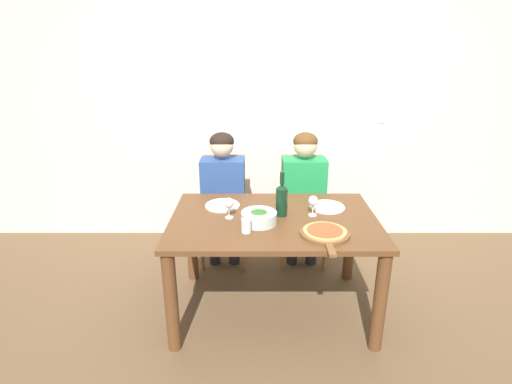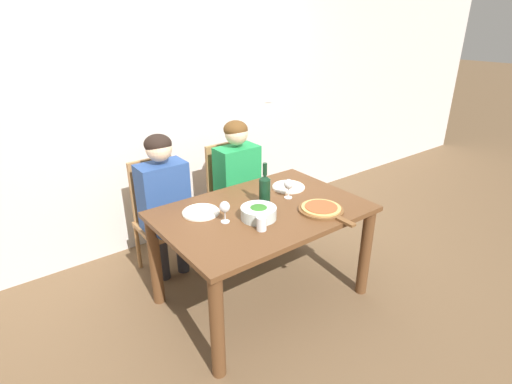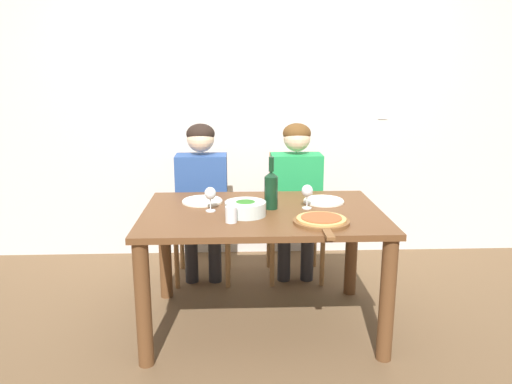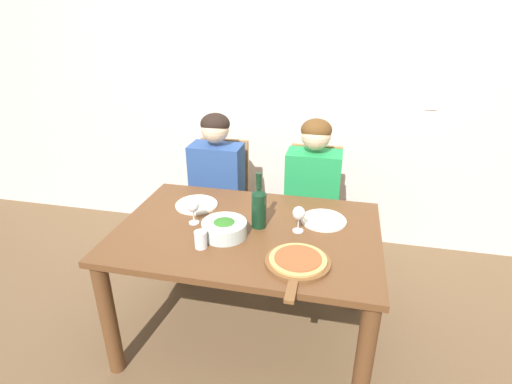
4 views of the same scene
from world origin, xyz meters
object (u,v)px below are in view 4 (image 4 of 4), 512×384
object	(u,v)px
chair_left	(222,199)
dinner_plate_left	(197,204)
broccoli_bowl	(224,228)
wine_glass_right	(299,214)
pizza_on_board	(298,262)
person_man	(312,187)
wine_bottle	(259,206)
water_tumbler	(201,240)
person_woman	(216,178)
wine_glass_left	(193,207)
dinner_plate_right	(324,220)
chair_right	(312,208)

from	to	relation	value
chair_left	dinner_plate_left	world-z (taller)	chair_left
broccoli_bowl	wine_glass_right	xyz separation A→B (m)	(0.38, 0.13, 0.06)
pizza_on_board	person_man	bearing A→B (deg)	91.18
wine_bottle	person_man	bearing A→B (deg)	70.63
chair_left	wine_bottle	distance (m)	1.00
wine_bottle	water_tumbler	xyz separation A→B (m)	(-0.24, -0.28, -0.08)
chair_left	person_man	world-z (taller)	person_man
chair_left	wine_glass_right	xyz separation A→B (m)	(0.70, -0.81, 0.36)
person_woman	wine_glass_right	bearing A→B (deg)	-44.74
person_woman	wine_glass_right	world-z (taller)	person_woman
broccoli_bowl	wine_glass_left	distance (m)	0.24
dinner_plate_right	wine_glass_left	size ratio (longest dim) A/B	1.74
chair_right	dinner_plate_right	distance (m)	0.72
person_man	wine_glass_left	size ratio (longest dim) A/B	8.05
person_man	pizza_on_board	world-z (taller)	person_man
pizza_on_board	water_tumbler	distance (m)	0.51
dinner_plate_left	wine_glass_left	distance (m)	0.24
chair_left	wine_bottle	world-z (taller)	wine_bottle
chair_left	broccoli_bowl	distance (m)	1.03
person_woman	dinner_plate_left	distance (m)	0.52
water_tumbler	person_man	bearing A→B (deg)	63.25
wine_bottle	pizza_on_board	distance (m)	0.43
wine_glass_left	wine_glass_right	size ratio (longest dim) A/B	1.00
chair_left	person_woman	size ratio (longest dim) A/B	0.80
broccoli_bowl	water_tumbler	size ratio (longest dim) A/B	2.67
dinner_plate_left	person_woman	bearing A→B (deg)	94.22
person_man	broccoli_bowl	world-z (taller)	person_man
person_man	broccoli_bowl	size ratio (longest dim) A/B	4.96
dinner_plate_left	dinner_plate_right	bearing A→B (deg)	-2.14
person_man	wine_bottle	world-z (taller)	person_man
chair_right	wine_glass_right	world-z (taller)	chair_right
dinner_plate_left	wine_glass_left	xyz separation A→B (m)	(0.06, -0.21, 0.10)
wine_glass_left	person_man	bearing A→B (deg)	50.06
wine_glass_right	wine_bottle	bearing A→B (deg)	178.36
pizza_on_board	wine_glass_left	world-z (taller)	wine_glass_left
person_woman	broccoli_bowl	xyz separation A→B (m)	(0.31, -0.82, 0.07)
wine_glass_right	water_tumbler	size ratio (longest dim) A/B	1.65
pizza_on_board	wine_glass_left	bearing A→B (deg)	156.56
dinner_plate_left	person_man	bearing A→B (deg)	37.38
wine_bottle	dinner_plate_right	size ratio (longest dim) A/B	1.24
wine_glass_left	chair_right	bearing A→B (deg)	54.17
pizza_on_board	chair_left	bearing A→B (deg)	123.21
pizza_on_board	wine_bottle	bearing A→B (deg)	129.06
wine_bottle	dinner_plate_right	bearing A→B (deg)	21.33
chair_left	dinner_plate_right	distance (m)	1.09
wine_glass_left	water_tumbler	size ratio (longest dim) A/B	1.65
person_man	broccoli_bowl	xyz separation A→B (m)	(-0.40, -0.82, 0.07)
broccoli_bowl	water_tumbler	xyz separation A→B (m)	(-0.08, -0.14, 0.00)
wine_glass_right	pizza_on_board	bearing A→B (deg)	-83.10
broccoli_bowl	wine_glass_left	size ratio (longest dim) A/B	1.62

